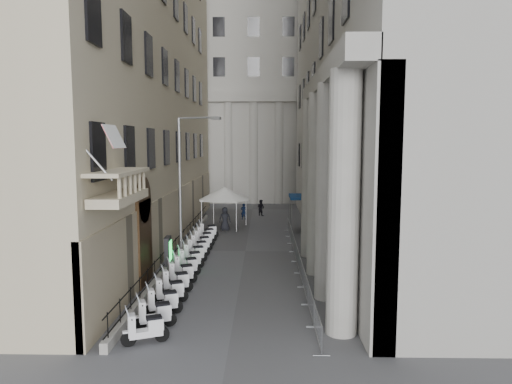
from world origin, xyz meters
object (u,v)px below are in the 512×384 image
info_kiosk (168,254)px  pedestrian_a (244,212)px  street_lamp (185,175)px  scooter_0 (146,344)px  security_tent (221,193)px  pedestrian_b (261,208)px

info_kiosk → pedestrian_a: bearing=76.4°
info_kiosk → street_lamp: bearing=74.5°
scooter_0 → info_kiosk: (-1.15, 9.35, 1.02)m
security_tent → pedestrian_b: security_tent is taller
street_lamp → pedestrian_b: street_lamp is taller
scooter_0 → street_lamp: size_ratio=0.17×
security_tent → pedestrian_a: bearing=63.4°
security_tent → street_lamp: street_lamp is taller
scooter_0 → pedestrian_b: pedestrian_b is taller
scooter_0 → pedestrian_a: pedestrian_a is taller
street_lamp → scooter_0: bearing=-67.2°
info_kiosk → pedestrian_a: (3.51, 17.49, -0.24)m
info_kiosk → pedestrian_b: size_ratio=1.26×
security_tent → info_kiosk: (-1.73, -13.93, -1.93)m
scooter_0 → security_tent: (0.58, 23.28, 2.94)m
street_lamp → pedestrian_a: (2.91, 14.95, -4.54)m
street_lamp → info_kiosk: (-0.60, -2.54, -4.30)m
info_kiosk → security_tent: bearing=80.7°
street_lamp → pedestrian_b: 18.50m
street_lamp → pedestrian_a: bearing=99.1°
street_lamp → info_kiosk: size_ratio=4.40×
info_kiosk → pedestrian_a: info_kiosk is taller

